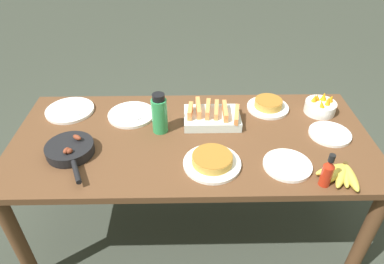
% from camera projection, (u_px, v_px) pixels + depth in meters
% --- Properties ---
extents(ground_plane, '(14.00, 14.00, 0.00)m').
position_uv_depth(ground_plane, '(192.00, 224.00, 2.18)').
color(ground_plane, '#383D33').
extents(dining_table, '(1.84, 0.83, 0.70)m').
position_uv_depth(dining_table, '(192.00, 150.00, 1.81)').
color(dining_table, brown).
rests_on(dining_table, ground_plane).
extents(banana_bunch, '(0.18, 0.19, 0.04)m').
position_uv_depth(banana_bunch, '(341.00, 174.00, 1.51)').
color(banana_bunch, gold).
rests_on(banana_bunch, dining_table).
extents(melon_tray, '(0.30, 0.22, 0.10)m').
position_uv_depth(melon_tray, '(212.00, 116.00, 1.84)').
color(melon_tray, silver).
rests_on(melon_tray, dining_table).
extents(skillet, '(0.23, 0.35, 0.08)m').
position_uv_depth(skillet, '(70.00, 150.00, 1.63)').
color(skillet, black).
rests_on(skillet, dining_table).
extents(frittata_plate_center, '(0.24, 0.24, 0.06)m').
position_uv_depth(frittata_plate_center, '(268.00, 105.00, 1.96)').
color(frittata_plate_center, white).
rests_on(frittata_plate_center, dining_table).
extents(frittata_plate_side, '(0.27, 0.27, 0.06)m').
position_uv_depth(frittata_plate_side, '(212.00, 161.00, 1.57)').
color(frittata_plate_side, white).
rests_on(frittata_plate_side, dining_table).
extents(empty_plate_near_front, '(0.27, 0.27, 0.02)m').
position_uv_depth(empty_plate_near_front, '(70.00, 110.00, 1.94)').
color(empty_plate_near_front, white).
rests_on(empty_plate_near_front, dining_table).
extents(empty_plate_far_left, '(0.22, 0.22, 0.02)m').
position_uv_depth(empty_plate_far_left, '(287.00, 165.00, 1.57)').
color(empty_plate_far_left, white).
rests_on(empty_plate_far_left, dining_table).
extents(empty_plate_far_right, '(0.21, 0.21, 0.02)m').
position_uv_depth(empty_plate_far_right, '(330.00, 134.00, 1.76)').
color(empty_plate_far_right, white).
rests_on(empty_plate_far_right, dining_table).
extents(empty_plate_mid_edge, '(0.26, 0.26, 0.02)m').
position_uv_depth(empty_plate_mid_edge, '(132.00, 115.00, 1.91)').
color(empty_plate_mid_edge, white).
rests_on(empty_plate_mid_edge, dining_table).
extents(fruit_bowl_mango, '(0.17, 0.17, 0.12)m').
position_uv_depth(fruit_bowl_mango, '(321.00, 106.00, 1.92)').
color(fruit_bowl_mango, white).
rests_on(fruit_bowl_mango, dining_table).
extents(water_bottle, '(0.08, 0.08, 0.22)m').
position_uv_depth(water_bottle, '(159.00, 114.00, 1.74)').
color(water_bottle, '#2D9351').
rests_on(water_bottle, dining_table).
extents(hot_sauce_bottle, '(0.05, 0.05, 0.17)m').
position_uv_depth(hot_sauce_bottle, '(327.00, 172.00, 1.44)').
color(hot_sauce_bottle, '#B72814').
rests_on(hot_sauce_bottle, dining_table).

